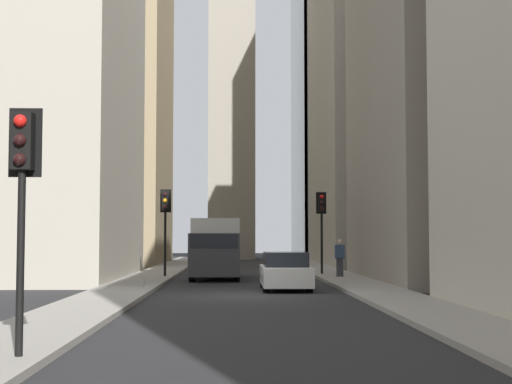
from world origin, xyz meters
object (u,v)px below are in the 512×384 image
delivery_truck (216,248)px  pedestrian (340,256)px  traffic_light_foreground (22,172)px  sedan_white (285,272)px  traffic_light_far_junction (322,213)px  traffic_light_midblock (165,212)px  discarded_bottle (143,284)px

delivery_truck → pedestrian: delivery_truck is taller
traffic_light_foreground → sedan_white: bearing=-17.6°
sedan_white → traffic_light_far_junction: bearing=-14.7°
traffic_light_foreground → traffic_light_midblock: 23.97m
traffic_light_far_junction → traffic_light_foreground: bearing=163.4°
sedan_white → pedestrian: (6.70, -3.00, 0.42)m
discarded_bottle → traffic_light_foreground: bearing=-179.8°
traffic_light_far_junction → pedestrian: size_ratio=2.37×
delivery_truck → sedan_white: delivery_truck is taller
delivery_truck → traffic_light_midblock: traffic_light_midblock is taller
sedan_white → discarded_bottle: bearing=92.7°
pedestrian → discarded_bottle: 10.84m
traffic_light_midblock → traffic_light_far_junction: 7.92m
delivery_truck → traffic_light_foreground: traffic_light_foreground is taller
traffic_light_foreground → traffic_light_far_junction: (25.92, -7.71, 0.17)m
delivery_truck → discarded_bottle: (-7.77, 2.48, -1.21)m
traffic_light_midblock → discarded_bottle: traffic_light_midblock is taller
traffic_light_far_junction → discarded_bottle: 12.75m
traffic_light_foreground → traffic_light_far_junction: size_ratio=0.94×
traffic_light_foreground → discarded_bottle: bearing=0.2°
discarded_bottle → pedestrian: bearing=-50.0°
traffic_light_midblock → traffic_light_far_junction: (1.95, -7.68, -0.00)m
traffic_light_midblock → sedan_white: bearing=-145.2°
traffic_light_far_junction → pedestrian: (-2.74, -0.52, -2.08)m
sedan_white → pedestrian: pedestrian is taller
sedan_white → traffic_light_foreground: bearing=162.4°
traffic_light_far_junction → traffic_light_midblock: bearing=104.3°
sedan_white → traffic_light_far_junction: 10.07m
pedestrian → discarded_bottle: bearing=130.0°
traffic_light_foreground → discarded_bottle: (16.23, 0.05, -2.74)m
sedan_white → traffic_light_midblock: 9.45m
delivery_truck → traffic_light_foreground: bearing=174.2°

